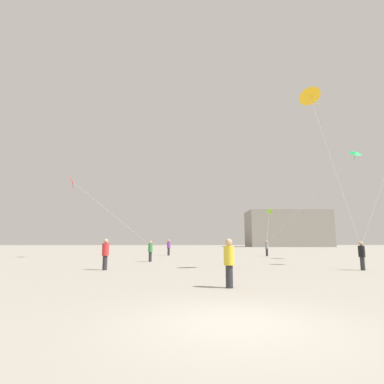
{
  "coord_description": "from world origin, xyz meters",
  "views": [
    {
      "loc": [
        -1.13,
        -6.26,
        1.57
      ],
      "look_at": [
        0.0,
        18.55,
        5.61
      ],
      "focal_mm": 28.75,
      "sensor_mm": 36.0,
      "label": 1
    }
  ],
  "objects_px": {
    "person_in_purple": "(169,247)",
    "person_in_red": "(105,253)",
    "kite_amber_diamond": "(310,96)",
    "person_in_green": "(150,250)",
    "building_left_hall": "(287,229)",
    "person_in_yellow": "(229,261)",
    "person_in_black": "(362,254)",
    "kite_crimson_delta": "(74,183)",
    "person_in_grey": "(267,247)",
    "kite_emerald_diamond": "(355,154)",
    "kite_lime_diamond": "(269,212)"
  },
  "relations": [
    {
      "from": "person_in_yellow",
      "to": "kite_emerald_diamond",
      "type": "height_order",
      "value": "kite_emerald_diamond"
    },
    {
      "from": "person_in_green",
      "to": "building_left_hall",
      "type": "bearing_deg",
      "value": -149.0
    },
    {
      "from": "kite_lime_diamond",
      "to": "kite_emerald_diamond",
      "type": "distance_m",
      "value": 15.22
    },
    {
      "from": "kite_lime_diamond",
      "to": "kite_crimson_delta",
      "type": "bearing_deg",
      "value": -157.33
    },
    {
      "from": "person_in_green",
      "to": "kite_amber_diamond",
      "type": "bearing_deg",
      "value": 107.41
    },
    {
      "from": "person_in_green",
      "to": "person_in_purple",
      "type": "xyz_separation_m",
      "value": [
        1.14,
        11.5,
        0.1
      ]
    },
    {
      "from": "person_in_red",
      "to": "kite_lime_diamond",
      "type": "relative_size",
      "value": 0.27
    },
    {
      "from": "person_in_grey",
      "to": "kite_emerald_diamond",
      "type": "relative_size",
      "value": 0.2
    },
    {
      "from": "person_in_black",
      "to": "person_in_purple",
      "type": "relative_size",
      "value": 0.86
    },
    {
      "from": "person_in_grey",
      "to": "kite_emerald_diamond",
      "type": "bearing_deg",
      "value": -112.38
    },
    {
      "from": "person_in_green",
      "to": "person_in_red",
      "type": "distance_m",
      "value": 7.61
    },
    {
      "from": "person_in_black",
      "to": "kite_emerald_diamond",
      "type": "bearing_deg",
      "value": 18.37
    },
    {
      "from": "person_in_black",
      "to": "kite_crimson_delta",
      "type": "height_order",
      "value": "kite_crimson_delta"
    },
    {
      "from": "person_in_black",
      "to": "kite_emerald_diamond",
      "type": "height_order",
      "value": "kite_emerald_diamond"
    },
    {
      "from": "person_in_black",
      "to": "person_in_purple",
      "type": "distance_m",
      "value": 22.75
    },
    {
      "from": "person_in_black",
      "to": "person_in_purple",
      "type": "xyz_separation_m",
      "value": [
        -11.45,
        19.66,
        0.14
      ]
    },
    {
      "from": "kite_lime_diamond",
      "to": "building_left_hall",
      "type": "bearing_deg",
      "value": 68.34
    },
    {
      "from": "person_in_black",
      "to": "person_in_yellow",
      "type": "height_order",
      "value": "person_in_yellow"
    },
    {
      "from": "kite_crimson_delta",
      "to": "building_left_hall",
      "type": "height_order",
      "value": "building_left_hall"
    },
    {
      "from": "building_left_hall",
      "to": "person_in_green",
      "type": "bearing_deg",
      "value": -116.94
    },
    {
      "from": "person_in_black",
      "to": "kite_lime_diamond",
      "type": "distance_m",
      "value": 24.35
    },
    {
      "from": "person_in_green",
      "to": "person_in_black",
      "type": "bearing_deg",
      "value": 114.99
    },
    {
      "from": "person_in_red",
      "to": "kite_emerald_diamond",
      "type": "distance_m",
      "value": 23.96
    },
    {
      "from": "person_in_grey",
      "to": "kite_crimson_delta",
      "type": "distance_m",
      "value": 21.94
    },
    {
      "from": "person_in_green",
      "to": "person_in_grey",
      "type": "distance_m",
      "value": 15.44
    },
    {
      "from": "person_in_black",
      "to": "person_in_yellow",
      "type": "bearing_deg",
      "value": 176.36
    },
    {
      "from": "person_in_purple",
      "to": "building_left_hall",
      "type": "height_order",
      "value": "building_left_hall"
    },
    {
      "from": "person_in_yellow",
      "to": "kite_emerald_diamond",
      "type": "xyz_separation_m",
      "value": [
        14.57,
        15.98,
        8.74
      ]
    },
    {
      "from": "person_in_yellow",
      "to": "building_left_hall",
      "type": "bearing_deg",
      "value": 177.37
    },
    {
      "from": "person_in_grey",
      "to": "kite_amber_diamond",
      "type": "bearing_deg",
      "value": -158.24
    },
    {
      "from": "person_in_red",
      "to": "kite_crimson_delta",
      "type": "xyz_separation_m",
      "value": [
        -6.52,
        13.4,
        6.54
      ]
    },
    {
      "from": "kite_emerald_diamond",
      "to": "person_in_green",
      "type": "bearing_deg",
      "value": -175.32
    },
    {
      "from": "kite_emerald_diamond",
      "to": "kite_crimson_delta",
      "type": "bearing_deg",
      "value": 170.52
    },
    {
      "from": "kite_lime_diamond",
      "to": "kite_amber_diamond",
      "type": "relative_size",
      "value": 0.71
    },
    {
      "from": "building_left_hall",
      "to": "person_in_grey",
      "type": "bearing_deg",
      "value": -111.56
    },
    {
      "from": "kite_lime_diamond",
      "to": "kite_emerald_diamond",
      "type": "xyz_separation_m",
      "value": [
        3.99,
        -14.12,
        4.06
      ]
    },
    {
      "from": "person_in_black",
      "to": "building_left_hall",
      "type": "distance_m",
      "value": 87.64
    },
    {
      "from": "person_in_purple",
      "to": "kite_amber_diamond",
      "type": "relative_size",
      "value": 0.2
    },
    {
      "from": "person_in_red",
      "to": "building_left_hall",
      "type": "bearing_deg",
      "value": -21.08
    },
    {
      "from": "person_in_grey",
      "to": "person_in_yellow",
      "type": "height_order",
      "value": "person_in_grey"
    },
    {
      "from": "person_in_red",
      "to": "kite_emerald_diamond",
      "type": "xyz_separation_m",
      "value": [
        20.48,
        8.89,
        8.7
      ]
    },
    {
      "from": "person_in_purple",
      "to": "person_in_grey",
      "type": "bearing_deg",
      "value": -130.95
    },
    {
      "from": "person_in_red",
      "to": "kite_lime_diamond",
      "type": "xyz_separation_m",
      "value": [
        16.49,
        23.01,
        4.64
      ]
    },
    {
      "from": "person_in_black",
      "to": "person_in_red",
      "type": "height_order",
      "value": "person_in_red"
    },
    {
      "from": "person_in_yellow",
      "to": "kite_lime_diamond",
      "type": "distance_m",
      "value": 32.24
    },
    {
      "from": "person_in_red",
      "to": "kite_amber_diamond",
      "type": "distance_m",
      "value": 15.09
    },
    {
      "from": "person_in_black",
      "to": "kite_amber_diamond",
      "type": "relative_size",
      "value": 0.17
    },
    {
      "from": "person_in_purple",
      "to": "person_in_red",
      "type": "height_order",
      "value": "person_in_purple"
    },
    {
      "from": "person_in_purple",
      "to": "kite_crimson_delta",
      "type": "height_order",
      "value": "kite_crimson_delta"
    },
    {
      "from": "person_in_green",
      "to": "kite_emerald_diamond",
      "type": "distance_m",
      "value": 20.59
    }
  ]
}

